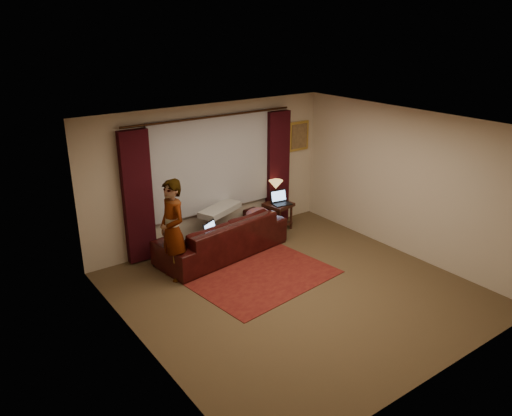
{
  "coord_description": "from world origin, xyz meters",
  "views": [
    {
      "loc": [
        -4.52,
        -5.19,
        3.97
      ],
      "look_at": [
        0.1,
        1.2,
        1.0
      ],
      "focal_mm": 35.0,
      "sensor_mm": 36.0,
      "label": 1
    }
  ],
  "objects_px": {
    "sofa": "(222,229)",
    "tiffany_lamp": "(276,191)",
    "laptop_sofa": "(216,230)",
    "person": "(173,230)",
    "end_table": "(278,216)",
    "laptop_table": "(282,198)"
  },
  "relations": [
    {
      "from": "end_table",
      "to": "person",
      "type": "relative_size",
      "value": 0.33
    },
    {
      "from": "tiffany_lamp",
      "to": "laptop_table",
      "type": "height_order",
      "value": "tiffany_lamp"
    },
    {
      "from": "sofa",
      "to": "person",
      "type": "relative_size",
      "value": 1.44
    },
    {
      "from": "laptop_sofa",
      "to": "end_table",
      "type": "bearing_deg",
      "value": -9.87
    },
    {
      "from": "end_table",
      "to": "tiffany_lamp",
      "type": "relative_size",
      "value": 1.24
    },
    {
      "from": "end_table",
      "to": "laptop_table",
      "type": "relative_size",
      "value": 1.43
    },
    {
      "from": "tiffany_lamp",
      "to": "person",
      "type": "xyz_separation_m",
      "value": [
        -2.62,
        -0.69,
        0.06
      ]
    },
    {
      "from": "end_table",
      "to": "tiffany_lamp",
      "type": "distance_m",
      "value": 0.51
    },
    {
      "from": "tiffany_lamp",
      "to": "laptop_table",
      "type": "distance_m",
      "value": 0.2
    },
    {
      "from": "laptop_sofa",
      "to": "person",
      "type": "relative_size",
      "value": 0.22
    },
    {
      "from": "laptop_sofa",
      "to": "end_table",
      "type": "relative_size",
      "value": 0.68
    },
    {
      "from": "laptop_sofa",
      "to": "tiffany_lamp",
      "type": "xyz_separation_m",
      "value": [
        1.79,
        0.65,
        0.17
      ]
    },
    {
      "from": "sofa",
      "to": "tiffany_lamp",
      "type": "distance_m",
      "value": 1.61
    },
    {
      "from": "laptop_table",
      "to": "person",
      "type": "bearing_deg",
      "value": -161.58
    },
    {
      "from": "laptop_sofa",
      "to": "person",
      "type": "distance_m",
      "value": 0.86
    },
    {
      "from": "sofa",
      "to": "person",
      "type": "xyz_separation_m",
      "value": [
        -1.1,
        -0.29,
        0.35
      ]
    },
    {
      "from": "end_table",
      "to": "laptop_sofa",
      "type": "bearing_deg",
      "value": -162.71
    },
    {
      "from": "tiffany_lamp",
      "to": "laptop_table",
      "type": "relative_size",
      "value": 1.15
    },
    {
      "from": "laptop_sofa",
      "to": "person",
      "type": "height_order",
      "value": "person"
    },
    {
      "from": "sofa",
      "to": "end_table",
      "type": "xyz_separation_m",
      "value": [
        1.53,
        0.31,
        -0.21
      ]
    },
    {
      "from": "sofa",
      "to": "tiffany_lamp",
      "type": "height_order",
      "value": "tiffany_lamp"
    },
    {
      "from": "end_table",
      "to": "tiffany_lamp",
      "type": "xyz_separation_m",
      "value": [
        0.0,
        0.09,
        0.5
      ]
    }
  ]
}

